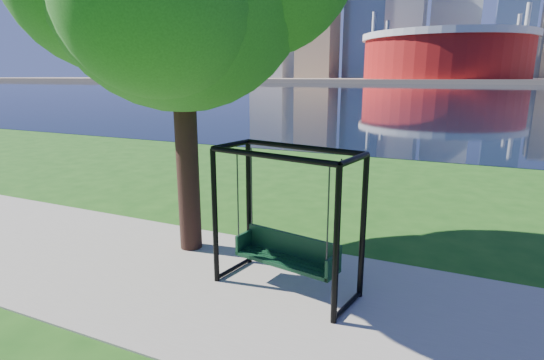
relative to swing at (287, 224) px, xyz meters
The scene contains 7 objects.
ground 1.15m from the swing, 136.48° to the left, with size 900.00×900.00×0.00m, color #1E5114.
path 1.17m from the swing, 120.92° to the right, with size 120.00×4.00×0.03m, color #9E937F.
river 102.19m from the swing, 90.11° to the left, with size 900.00×180.00×0.02m, color black.
far_bank 306.18m from the swing, 90.04° to the left, with size 900.00×228.00×2.00m, color #937F60.
stadium 235.77m from the swing, 92.48° to the left, with size 83.00×83.00×32.00m.
skyline 321.49m from the swing, 90.80° to the left, with size 392.00×66.00×96.50m.
swing is the anchor object (origin of this frame).
Camera 1 is at (2.57, -6.01, 3.38)m, focal length 28.00 mm.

